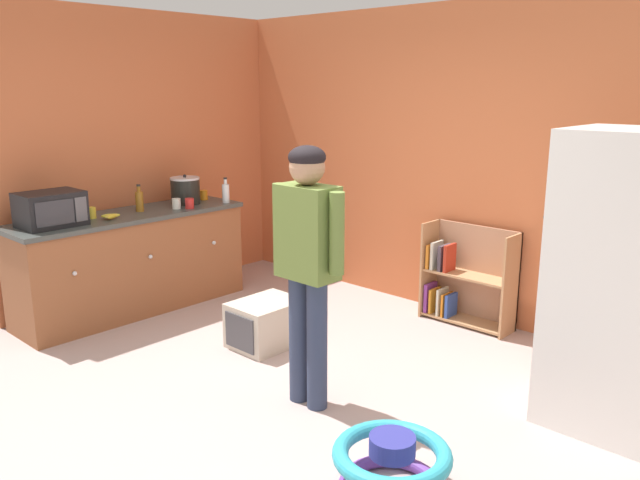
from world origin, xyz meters
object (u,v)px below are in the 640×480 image
at_px(standing_person, 308,252).
at_px(red_cup, 190,203).
at_px(crock_pot, 185,191).
at_px(refrigerator, 621,283).
at_px(pet_carrier, 266,323).
at_px(baby_walker, 392,465).
at_px(orange_cup, 204,195).
at_px(microwave, 51,209).
at_px(amber_bottle, 139,201).
at_px(bookshelf, 464,280).
at_px(clear_bottle, 226,193).
at_px(white_cup, 176,204).
at_px(yellow_cup, 91,213).
at_px(kitchen_counter, 132,262).
at_px(banana_bunch, 112,216).

xyz_separation_m(standing_person, red_cup, (-2.21, 0.71, -0.07)).
height_order(standing_person, crock_pot, standing_person).
bearing_deg(refrigerator, pet_carrier, -165.42).
bearing_deg(baby_walker, orange_cup, 156.85).
xyz_separation_m(microwave, orange_cup, (-0.09, 1.58, -0.09)).
bearing_deg(amber_bottle, refrigerator, 11.13).
bearing_deg(bookshelf, clear_bottle, -158.18).
bearing_deg(white_cup, yellow_cup, -102.26).
height_order(clear_bottle, white_cup, clear_bottle).
xyz_separation_m(kitchen_counter, refrigerator, (3.91, 0.89, 0.44)).
distance_m(baby_walker, white_cup, 3.50).
bearing_deg(white_cup, clear_bottle, 79.46).
relative_size(kitchen_counter, red_cup, 22.27).
bearing_deg(orange_cup, crock_pot, -78.66).
relative_size(pet_carrier, crock_pot, 1.94).
height_order(bookshelf, orange_cup, orange_cup).
bearing_deg(microwave, pet_carrier, 33.00).
bearing_deg(amber_bottle, kitchen_counter, -86.59).
bearing_deg(yellow_cup, standing_person, 3.11).
xyz_separation_m(refrigerator, clear_bottle, (-3.69, 0.04, 0.11)).
bearing_deg(clear_bottle, kitchen_counter, -103.14).
height_order(baby_walker, orange_cup, orange_cup).
distance_m(microwave, yellow_cup, 0.39).
bearing_deg(clear_bottle, banana_bunch, -94.69).
bearing_deg(orange_cup, clear_bottle, 9.48).
distance_m(yellow_cup, white_cup, 0.77).
height_order(amber_bottle, yellow_cup, amber_bottle).
bearing_deg(baby_walker, standing_person, 157.67).
relative_size(kitchen_counter, bookshelf, 2.49).
height_order(kitchen_counter, crock_pot, crock_pot).
height_order(amber_bottle, white_cup, amber_bottle).
relative_size(kitchen_counter, crock_pot, 7.44).
distance_m(crock_pot, banana_bunch, 0.88).
distance_m(microwave, amber_bottle, 0.82).
distance_m(refrigerator, microwave, 4.21).
distance_m(red_cup, orange_cup, 0.46).
height_order(standing_person, white_cup, standing_person).
height_order(crock_pot, orange_cup, crock_pot).
bearing_deg(bookshelf, banana_bunch, -137.98).
relative_size(bookshelf, red_cup, 8.95).
distance_m(bookshelf, amber_bottle, 2.97).
xyz_separation_m(pet_carrier, yellow_cup, (-1.54, -0.59, 0.77)).
xyz_separation_m(clear_bottle, white_cup, (-0.09, -0.51, -0.05)).
distance_m(crock_pot, yellow_cup, 0.97).
height_order(kitchen_counter, red_cup, red_cup).
bearing_deg(amber_bottle, pet_carrier, 5.46).
bearing_deg(crock_pot, microwave, -88.45).
height_order(bookshelf, red_cup, red_cup).
distance_m(kitchen_counter, orange_cup, 1.02).
height_order(baby_walker, crock_pot, crock_pot).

